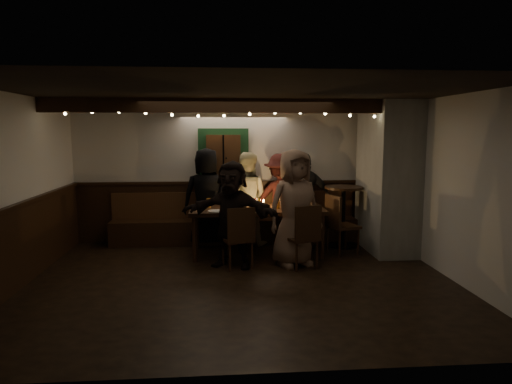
{
  "coord_description": "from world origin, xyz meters",
  "views": [
    {
      "loc": [
        -0.29,
        -6.22,
        2.1
      ],
      "look_at": [
        0.35,
        1.6,
        1.05
      ],
      "focal_mm": 32.0,
      "sensor_mm": 36.0,
      "label": 1
    }
  ],
  "objects": [
    {
      "name": "chair_near_left",
      "position": [
        0.01,
        0.56,
        0.54
      ],
      "size": [
        0.54,
        0.54,
        0.97
      ],
      "color": "black",
      "rests_on": "ground"
    },
    {
      "name": "dining_table",
      "position": [
        0.35,
        1.4,
        0.74
      ],
      "size": [
        2.26,
        0.97,
        0.98
      ],
      "color": "black",
      "rests_on": "ground"
    },
    {
      "name": "person_a",
      "position": [
        -0.51,
        2.12,
        0.9
      ],
      "size": [
        0.89,
        0.59,
        1.8
      ],
      "primitive_type": "imported",
      "rotation": [
        0.0,
        0.0,
        3.13
      ],
      "color": "black",
      "rests_on": "ground"
    },
    {
      "name": "person_b",
      "position": [
        -0.03,
        2.09,
        0.76
      ],
      "size": [
        0.62,
        0.48,
        1.52
      ],
      "primitive_type": "imported",
      "rotation": [
        0.0,
        0.0,
        3.36
      ],
      "color": "black",
      "rests_on": "ground"
    },
    {
      "name": "room",
      "position": [
        1.07,
        1.42,
        1.07
      ],
      "size": [
        6.02,
        5.01,
        2.62
      ],
      "color": "black",
      "rests_on": "ground"
    },
    {
      "name": "person_g",
      "position": [
        0.88,
        0.71,
        0.91
      ],
      "size": [
        1.04,
        0.85,
        1.83
      ],
      "primitive_type": "imported",
      "rotation": [
        0.0,
        0.0,
        0.35
      ],
      "color": "#7B5D4B",
      "rests_on": "ground"
    },
    {
      "name": "high_top",
      "position": [
        1.97,
        1.83,
        0.7
      ],
      "size": [
        0.69,
        0.69,
        1.1
      ],
      "color": "black",
      "rests_on": "ground"
    },
    {
      "name": "chair_near_right",
      "position": [
        1.0,
        0.49,
        0.56
      ],
      "size": [
        0.58,
        0.58,
        0.99
      ],
      "color": "black",
      "rests_on": "ground"
    },
    {
      "name": "person_c",
      "position": [
        0.21,
        2.13,
        0.86
      ],
      "size": [
        0.97,
        0.84,
        1.72
      ],
      "primitive_type": "imported",
      "rotation": [
        0.0,
        0.0,
        2.88
      ],
      "color": "beige",
      "rests_on": "ground"
    },
    {
      "name": "person_d",
      "position": [
        0.86,
        2.15,
        0.84
      ],
      "size": [
        1.14,
        0.72,
        1.69
      ],
      "primitive_type": "imported",
      "rotation": [
        0.0,
        0.0,
        3.05
      ],
      "color": "#3A1412",
      "rests_on": "ground"
    },
    {
      "name": "person_f",
      "position": [
        -0.1,
        0.71,
        0.83
      ],
      "size": [
        1.61,
        1.02,
        1.66
      ],
      "primitive_type": "imported",
      "rotation": [
        0.0,
        0.0,
        -0.37
      ],
      "color": "black",
      "rests_on": "ground"
    },
    {
      "name": "chair_end",
      "position": [
        1.74,
        1.3,
        0.58
      ],
      "size": [
        0.59,
        0.59,
        1.02
      ],
      "color": "black",
      "rests_on": "ground"
    },
    {
      "name": "person_e",
      "position": [
        1.32,
        2.14,
        0.85
      ],
      "size": [
        1.02,
        0.49,
        1.7
      ],
      "primitive_type": "imported",
      "rotation": [
        0.0,
        0.0,
        3.22
      ],
      "color": "#262627",
      "rests_on": "ground"
    }
  ]
}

